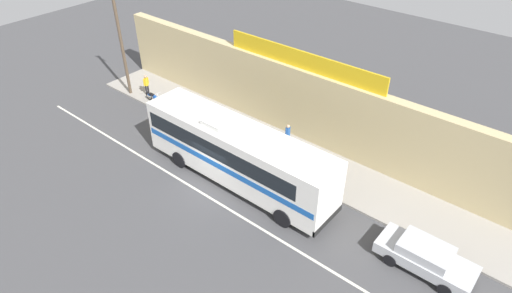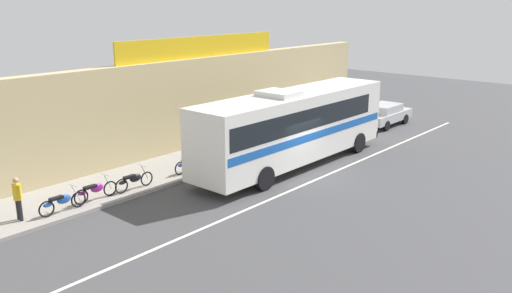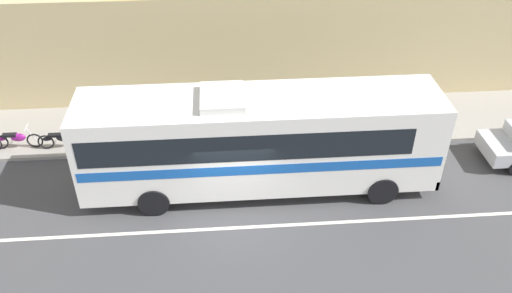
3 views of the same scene
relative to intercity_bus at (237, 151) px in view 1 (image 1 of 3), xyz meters
name	(u,v)px [view 1 (image 1 of 3)]	position (x,y,z in m)	size (l,w,h in m)	color
ground_plane	(211,185)	(-0.84, -1.29, -2.07)	(70.00, 70.00, 0.00)	#444447
sidewalk_slab	(268,144)	(-0.84, 3.91, -2.00)	(30.00, 3.60, 0.14)	gray
storefront_facade	(290,99)	(-0.84, 6.06, 0.33)	(30.00, 0.70, 4.80)	tan
storefront_billboard	(303,60)	(-0.03, 6.06, 3.28)	(10.94, 0.12, 1.10)	gold
road_center_stripe	(201,193)	(-0.84, -2.09, -2.06)	(30.00, 0.14, 0.01)	silver
intercity_bus	(237,151)	(0.00, 0.00, 0.00)	(11.95, 2.67, 3.78)	white
parked_car	(425,256)	(10.68, 0.75, -1.33)	(4.35, 1.84, 1.37)	#B7BABF
utility_pole	(121,40)	(-13.14, 2.46, 2.32)	(1.60, 0.22, 8.23)	brown
motorcycle_purple	(217,128)	(-4.16, 2.67, -1.50)	(1.93, 0.56, 0.94)	black
motorcycle_green	(184,112)	(-7.31, 2.66, -1.50)	(1.89, 0.56, 0.94)	black
motorcycle_red	(154,98)	(-10.52, 2.65, -1.50)	(1.89, 0.56, 0.94)	black
motorcycle_blue	(169,103)	(-9.04, 2.79, -1.50)	(1.92, 0.56, 0.94)	black
pedestrian_far_right	(146,84)	(-11.89, 3.13, -1.00)	(0.30, 0.48, 1.60)	black
pedestrian_near_shop	(288,134)	(0.34, 4.35, -0.97)	(0.30, 0.48, 1.65)	navy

